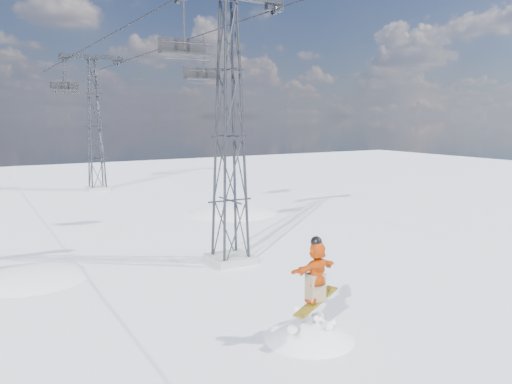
# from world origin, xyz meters

# --- Properties ---
(ground) EXTENTS (120.00, 120.00, 0.00)m
(ground) POSITION_xyz_m (0.00, 0.00, 0.00)
(ground) COLOR white
(ground) RESTS_ON ground
(snow_terrain) EXTENTS (39.00, 37.00, 22.00)m
(snow_terrain) POSITION_xyz_m (-4.77, 21.24, -9.59)
(snow_terrain) COLOR white
(snow_terrain) RESTS_ON ground
(lift_tower_near) EXTENTS (5.20, 1.80, 11.43)m
(lift_tower_near) POSITION_xyz_m (0.80, 8.00, 5.47)
(lift_tower_near) COLOR #999999
(lift_tower_near) RESTS_ON ground
(lift_tower_far) EXTENTS (5.20, 1.80, 11.43)m
(lift_tower_far) POSITION_xyz_m (0.80, 33.00, 5.47)
(lift_tower_far) COLOR #999999
(lift_tower_far) RESTS_ON ground
(haul_cables) EXTENTS (4.46, 51.00, 0.06)m
(haul_cables) POSITION_xyz_m (0.80, 19.50, 10.85)
(haul_cables) COLOR black
(haul_cables) RESTS_ON ground
(lift_chair_near) EXTENTS (1.96, 0.56, 2.42)m
(lift_chair_near) POSITION_xyz_m (-1.40, 7.45, 8.91)
(lift_chair_near) COLOR black
(lift_chair_near) RESTS_ON ground
(lift_chair_mid) EXTENTS (2.21, 0.63, 2.74)m
(lift_chair_mid) POSITION_xyz_m (3.00, 15.42, 8.66)
(lift_chair_mid) COLOR black
(lift_chair_mid) RESTS_ON ground
(lift_chair_far) EXTENTS (2.03, 0.58, 2.52)m
(lift_chair_far) POSITION_xyz_m (-1.40, 33.98, 8.83)
(lift_chair_far) COLOR black
(lift_chair_far) RESTS_ON ground
(lift_chair_extra) EXTENTS (2.13, 0.61, 2.64)m
(lift_chair_extra) POSITION_xyz_m (-1.40, 32.97, 8.74)
(lift_chair_extra) COLOR black
(lift_chair_extra) RESTS_ON ground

